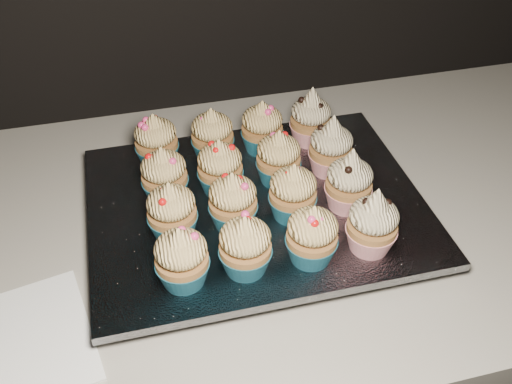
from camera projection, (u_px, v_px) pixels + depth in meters
worktop at (209, 227)px, 0.82m from camera, size 2.44×0.64×0.04m
napkin at (13, 347)px, 0.64m from camera, size 0.20×0.20×0.00m
baking_tray at (256, 213)px, 0.79m from camera, size 0.42×0.32×0.02m
foil_lining at (256, 204)px, 0.78m from camera, size 0.45×0.35×0.01m
cupcake_0 at (182, 258)px, 0.64m from camera, size 0.06×0.06×0.08m
cupcake_1 at (245, 246)px, 0.66m from camera, size 0.06×0.06×0.08m
cupcake_2 at (312, 236)px, 0.67m from camera, size 0.06×0.06×0.08m
cupcake_3 at (373, 223)px, 0.69m from camera, size 0.06×0.06×0.10m
cupcake_4 at (172, 212)px, 0.70m from camera, size 0.06×0.06×0.08m
cupcake_5 at (233, 202)px, 0.72m from camera, size 0.06×0.06×0.08m
cupcake_6 at (293, 193)px, 0.73m from camera, size 0.06×0.06×0.08m
cupcake_7 at (349, 182)px, 0.74m from camera, size 0.06×0.06×0.10m
cupcake_8 at (164, 176)px, 0.76m from camera, size 0.06×0.06×0.08m
cupcake_9 at (220, 168)px, 0.77m from camera, size 0.06×0.06×0.08m
cupcake_10 at (279, 158)px, 0.79m from camera, size 0.06×0.06×0.08m
cupcake_11 at (331, 148)px, 0.80m from camera, size 0.06×0.06×0.10m
cupcake_12 at (156, 141)px, 0.82m from camera, size 0.06×0.06×0.08m
cupcake_13 at (212, 135)px, 0.83m from camera, size 0.06×0.06×0.08m
cupcake_14 at (262, 128)px, 0.85m from camera, size 0.06×0.06×0.08m
cupcake_15 at (311, 119)px, 0.86m from camera, size 0.06×0.06×0.10m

